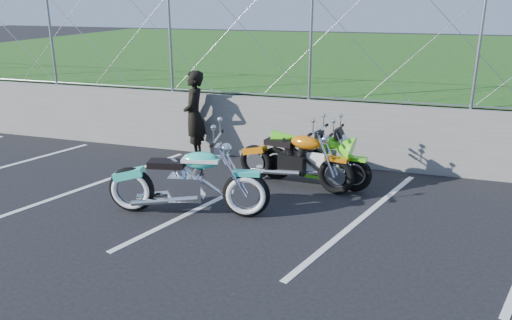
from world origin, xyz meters
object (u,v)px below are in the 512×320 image
(naked_orange, at_px, (296,161))
(sportbike_green, at_px, (316,161))
(cruiser_turquoise, at_px, (190,184))
(person_standing, at_px, (194,115))

(naked_orange, height_order, sportbike_green, naked_orange)
(cruiser_turquoise, height_order, naked_orange, cruiser_turquoise)
(sportbike_green, height_order, person_standing, person_standing)
(cruiser_turquoise, xyz_separation_m, naked_orange, (1.27, 1.69, -0.03))
(sportbike_green, bearing_deg, person_standing, 169.40)
(cruiser_turquoise, distance_m, sportbike_green, 2.44)
(naked_orange, bearing_deg, person_standing, 169.24)
(naked_orange, relative_size, sportbike_green, 1.06)
(naked_orange, distance_m, sportbike_green, 0.36)
(cruiser_turquoise, relative_size, sportbike_green, 1.21)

